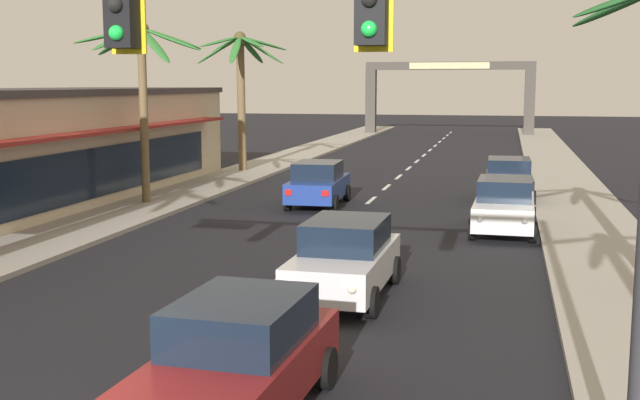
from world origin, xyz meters
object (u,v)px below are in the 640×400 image
(traffic_signal_mast, at_px, (273,49))
(town_gateway_arch, at_px, (449,87))
(palm_left_third, at_px, (142,67))
(palm_left_farthest, at_px, (241,73))
(sedan_lead_at_stop_bar, at_px, (239,359))
(sedan_third_in_queue, at_px, (345,258))
(sedan_parked_mid_kerb, at_px, (504,205))
(sedan_parked_nearest_kerb, at_px, (509,180))
(sedan_oncoming_far, at_px, (318,183))

(traffic_signal_mast, bearing_deg, town_gateway_arch, 92.39)
(traffic_signal_mast, height_order, palm_left_third, palm_left_third)
(palm_left_third, height_order, palm_left_farthest, palm_left_farthest)
(traffic_signal_mast, relative_size, sedan_lead_at_stop_bar, 2.53)
(sedan_third_in_queue, relative_size, sedan_parked_mid_kerb, 1.00)
(palm_left_third, bearing_deg, sedan_parked_mid_kerb, -11.11)
(sedan_third_in_queue, height_order, sedan_parked_nearest_kerb, same)
(sedan_parked_nearest_kerb, relative_size, sedan_parked_mid_kerb, 1.00)
(sedan_third_in_queue, distance_m, sedan_parked_mid_kerb, 9.09)
(sedan_parked_mid_kerb, bearing_deg, sedan_lead_at_stop_bar, -102.97)
(sedan_lead_at_stop_bar, bearing_deg, town_gateway_arch, 91.53)
(sedan_third_in_queue, bearing_deg, palm_left_third, 131.81)
(traffic_signal_mast, height_order, sedan_parked_nearest_kerb, traffic_signal_mast)
(sedan_parked_mid_kerb, bearing_deg, sedan_third_in_queue, -111.34)
(palm_left_farthest, bearing_deg, sedan_third_in_queue, -66.24)
(sedan_parked_mid_kerb, distance_m, town_gateway_arch, 47.75)
(sedan_lead_at_stop_bar, xyz_separation_m, palm_left_third, (-9.73, 17.65, 4.34))
(sedan_oncoming_far, distance_m, palm_left_farthest, 12.67)
(traffic_signal_mast, relative_size, sedan_parked_nearest_kerb, 2.54)
(sedan_lead_at_stop_bar, bearing_deg, sedan_parked_mid_kerb, 77.03)
(sedan_parked_nearest_kerb, xyz_separation_m, palm_left_farthest, (-13.37, 7.21, 4.24))
(traffic_signal_mast, distance_m, sedan_parked_mid_kerb, 17.31)
(traffic_signal_mast, distance_m, town_gateway_arch, 64.06)
(sedan_lead_at_stop_bar, distance_m, sedan_parked_mid_kerb, 15.45)
(sedan_third_in_queue, xyz_separation_m, town_gateway_arch, (-1.83, 55.83, 3.37))
(sedan_third_in_queue, height_order, palm_left_third, palm_left_third)
(town_gateway_arch, bearing_deg, palm_left_farthest, -103.68)
(sedan_lead_at_stop_bar, bearing_deg, traffic_signal_mast, -57.74)
(sedan_lead_at_stop_bar, relative_size, palm_left_farthest, 0.63)
(sedan_oncoming_far, height_order, sedan_parked_nearest_kerb, same)
(sedan_oncoming_far, xyz_separation_m, sedan_parked_nearest_kerb, (6.97, 2.87, 0.00))
(sedan_parked_mid_kerb, relative_size, palm_left_third, 0.66)
(sedan_third_in_queue, bearing_deg, traffic_signal_mast, -84.14)
(sedan_oncoming_far, xyz_separation_m, palm_left_third, (-6.36, -1.42, 4.34))
(sedan_third_in_queue, xyz_separation_m, sedan_oncoming_far, (-3.53, 12.48, 0.00))
(town_gateway_arch, bearing_deg, sedan_oncoming_far, -92.25)
(palm_left_third, xyz_separation_m, palm_left_farthest, (-0.04, 11.49, -0.10))
(sedan_lead_at_stop_bar, height_order, palm_left_third, palm_left_third)
(sedan_third_in_queue, relative_size, town_gateway_arch, 0.30)
(town_gateway_arch, bearing_deg, sedan_lead_at_stop_bar, -88.47)
(sedan_lead_at_stop_bar, relative_size, sedan_third_in_queue, 1.01)
(sedan_oncoming_far, distance_m, town_gateway_arch, 43.51)
(sedan_parked_mid_kerb, bearing_deg, town_gateway_arch, 96.19)
(sedan_oncoming_far, bearing_deg, palm_left_farthest, 122.42)
(sedan_oncoming_far, relative_size, palm_left_third, 0.66)
(sedan_parked_mid_kerb, xyz_separation_m, palm_left_third, (-13.20, 2.59, 4.34))
(traffic_signal_mast, bearing_deg, sedan_parked_mid_kerb, 81.56)
(sedan_oncoming_far, distance_m, palm_left_third, 7.83)
(traffic_signal_mast, height_order, sedan_lead_at_stop_bar, traffic_signal_mast)
(sedan_lead_at_stop_bar, relative_size, town_gateway_arch, 0.30)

